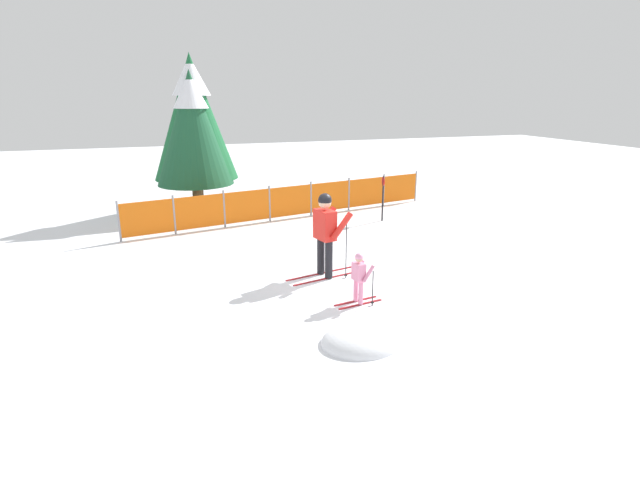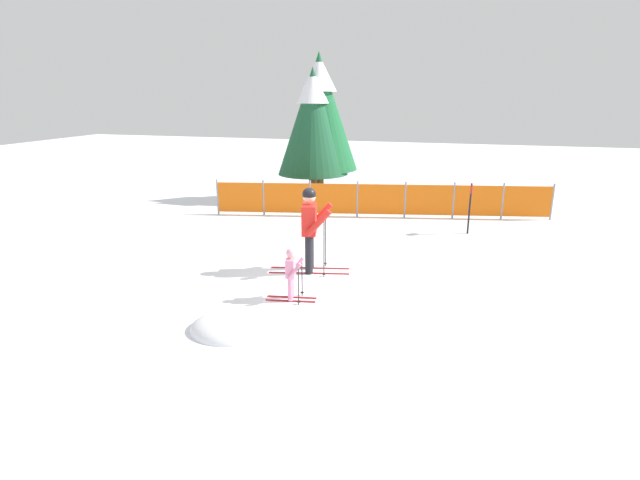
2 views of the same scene
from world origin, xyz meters
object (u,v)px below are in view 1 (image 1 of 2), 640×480
skier_adult (326,228)px  conifer_near (193,115)px  trail_marker (383,193)px  safety_fence (291,201)px  conifer_far (192,126)px  skier_child (359,275)px

skier_adult → conifer_near: 8.12m
skier_adult → trail_marker: skier_adult is taller
safety_fence → conifer_far: conifer_far is taller
skier_child → conifer_near: size_ratio=0.20×
skier_adult → safety_fence: size_ratio=0.18×
conifer_far → skier_adult: bearing=-73.8°
safety_fence → skier_adult: bearing=-97.3°
skier_adult → skier_child: bearing=-98.5°
trail_marker → skier_child: bearing=-119.4°
trail_marker → conifer_near: bearing=146.6°
skier_adult → trail_marker: (3.32, 4.09, -0.23)m
skier_child → conifer_far: 9.27m
conifer_far → trail_marker: conifer_far is taller
skier_child → safety_fence: bearing=75.9°
conifer_far → conifer_near: conifer_near is taller
conifer_far → trail_marker: size_ratio=3.26×
conifer_far → safety_fence: bearing=-33.0°
skier_child → conifer_near: (-2.09, 9.20, 2.59)m
trail_marker → conifer_far: bearing=150.7°
conifer_far → conifer_near: size_ratio=0.90×
safety_fence → trail_marker: bearing=-25.2°
skier_child → safety_fence: size_ratio=0.10×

